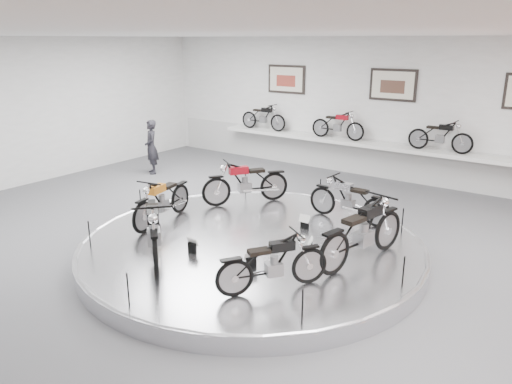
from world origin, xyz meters
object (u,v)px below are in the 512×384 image
Objects in this scene: bike_c at (246,182)px; visitor at (151,147)px; bike_a at (363,231)px; bike_d at (162,200)px; bike_b at (349,199)px; display_platform at (252,248)px; bike_e at (154,229)px; shelf at (385,147)px; bike_f at (273,263)px.

visitor is (-4.59, 1.40, 0.00)m from bike_c.
bike_a is 1.14× the size of bike_d.
bike_b is (-1.06, 1.70, -0.09)m from bike_a.
display_platform is at bearing 86.95° from bike_d.
bike_e is 7.00m from visitor.
bike_a reaches higher than display_platform.
bike_f reaches higher than shelf.
visitor is at bearing 179.03° from bike_e.
bike_d is at bearing 39.59° from bike_b.
bike_e is at bearing 30.52° from bike_d.
visitor is (-8.06, 2.77, -0.04)m from bike_a.
display_platform is 3.89× the size of bike_d.
bike_b is 3.84m from bike_d.
shelf is 6.77× the size of visitor.
bike_a is 1.19× the size of bike_b.
shelf is 4.48m from bike_b.
bike_b is at bearing 116.30° from bike_d.
bike_a is 2.01m from bike_b.
bike_f reaches higher than display_platform.
bike_b reaches higher than bike_f.
bike_e is at bearing -8.79° from visitor.
bike_e is (-0.86, -1.64, 0.70)m from display_platform.
bike_c is 2.09m from bike_d.
display_platform is at bearing 75.25° from bike_c.
display_platform is 2.20m from bike_a.
bike_a is at bearing 75.76° from bike_e.
visitor reaches higher than bike_f.
bike_d is (-2.06, -6.68, -0.22)m from shelf.
bike_e is at bearing 136.22° from bike_a.
bike_a is 4.16m from bike_d.
shelf is 4.91m from bike_c.
bike_d is (-2.06, -0.28, 0.63)m from display_platform.
bike_b is (1.00, 2.04, 0.61)m from display_platform.
bike_d is 5.20m from visitor.
bike_c is 1.06× the size of bike_d.
bike_f is (1.39, -1.38, 0.60)m from display_platform.
bike_e is (-1.86, -3.68, 0.09)m from bike_b.
bike_f is at bearing -79.84° from shelf.
shelf is at bearing 62.64° from visitor.
bike_a reaches higher than bike_d.
bike_b is at bearing 25.21° from visitor.
bike_d reaches higher than bike_b.
shelf is (0.00, 6.40, 0.85)m from display_platform.
visitor is at bearing 92.98° from bike_f.
bike_a is at bearing 13.02° from bike_f.
shelf is 7.91m from bike_f.
bike_d is 1.08× the size of bike_f.
bike_c is at bearing 10.26° from bike_b.
bike_f is 0.93× the size of visitor.
display_platform is 1.98m from bike_e.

